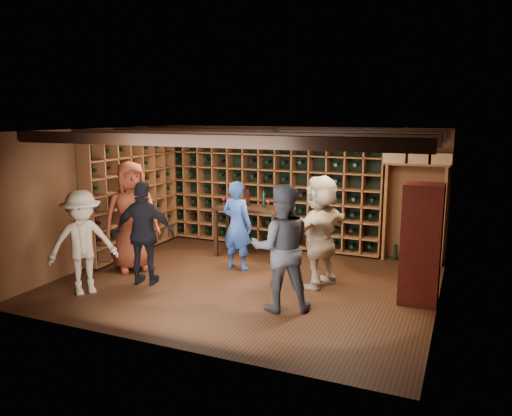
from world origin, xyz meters
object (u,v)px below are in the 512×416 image
at_px(guest_red_floral, 132,216).
at_px(guest_woman_black, 145,233).
at_px(man_blue_shirt, 237,226).
at_px(display_cabinet, 421,246).
at_px(man_grey_suit, 281,248).
at_px(guest_khaki, 83,243).
at_px(tasting_table, 249,213).
at_px(guest_beige, 320,231).

distance_m(guest_red_floral, guest_woman_black, 0.87).
relative_size(guest_red_floral, guest_woman_black, 1.15).
bearing_deg(man_blue_shirt, display_cabinet, 179.47).
bearing_deg(man_grey_suit, guest_khaki, -12.82).
bearing_deg(guest_khaki, guest_red_floral, 39.60).
xyz_separation_m(guest_red_floral, guest_woman_black, (0.66, -0.55, -0.12)).
distance_m(display_cabinet, tasting_table, 3.53).
relative_size(guest_khaki, tasting_table, 1.23).
height_order(guest_khaki, tasting_table, guest_khaki).
relative_size(man_blue_shirt, guest_red_floral, 0.82).
bearing_deg(tasting_table, man_blue_shirt, -81.56).
height_order(guest_khaki, guest_beige, guest_beige).
bearing_deg(man_grey_suit, display_cabinet, -173.71).
bearing_deg(guest_red_floral, guest_woman_black, -85.47).
relative_size(display_cabinet, guest_red_floral, 0.90).
distance_m(man_grey_suit, guest_beige, 1.22).
xyz_separation_m(man_grey_suit, guest_woman_black, (-2.42, 0.15, -0.06)).
bearing_deg(display_cabinet, guest_woman_black, -168.04).
height_order(guest_red_floral, tasting_table, guest_red_floral).
height_order(guest_red_floral, guest_beige, guest_red_floral).
xyz_separation_m(guest_red_floral, tasting_table, (1.56, 1.61, -0.12)).
height_order(man_blue_shirt, guest_red_floral, guest_red_floral).
height_order(man_blue_shirt, guest_woman_black, guest_woman_black).
height_order(man_grey_suit, guest_beige, guest_beige).
height_order(guest_red_floral, guest_woman_black, guest_red_floral).
bearing_deg(guest_red_floral, man_blue_shirt, -21.58).
distance_m(display_cabinet, man_grey_suit, 2.06).
relative_size(display_cabinet, guest_khaki, 1.08).
distance_m(man_blue_shirt, man_grey_suit, 2.01).
bearing_deg(guest_red_floral, display_cabinet, -41.59).
bearing_deg(guest_beige, man_grey_suit, 10.57).
distance_m(man_grey_suit, guest_khaki, 3.09).
xyz_separation_m(guest_khaki, guest_beige, (3.25, 1.80, 0.09)).
xyz_separation_m(man_blue_shirt, guest_beige, (1.60, -0.26, 0.10)).
distance_m(man_grey_suit, tasting_table, 2.76).
distance_m(display_cabinet, guest_beige, 1.57).
bearing_deg(guest_khaki, man_blue_shirt, -1.31).
bearing_deg(man_blue_shirt, guest_woman_black, 58.41).
relative_size(display_cabinet, guest_woman_black, 1.03).
height_order(guest_red_floral, guest_khaki, guest_red_floral).
bearing_deg(guest_beige, guest_red_floral, -60.47).
bearing_deg(guest_khaki, guest_beige, -23.59).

